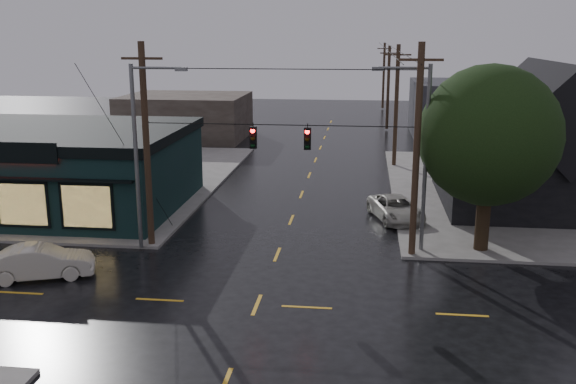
# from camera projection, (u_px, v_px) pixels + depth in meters

# --- Properties ---
(ground_plane) EXTENTS (160.00, 160.00, 0.00)m
(ground_plane) POSITION_uv_depth(u_px,v_px,m) (257.00, 305.00, 25.54)
(ground_plane) COLOR black
(sidewalk_nw) EXTENTS (28.00, 28.00, 0.15)m
(sidewalk_nw) POSITION_uv_depth(u_px,v_px,m) (34.00, 179.00, 47.10)
(sidewalk_nw) COLOR slate
(sidewalk_nw) RESTS_ON ground
(pizza_shop) EXTENTS (16.30, 12.34, 4.90)m
(pizza_shop) POSITION_uv_depth(u_px,v_px,m) (49.00, 167.00, 39.12)
(pizza_shop) COLOR black
(pizza_shop) RESTS_ON ground
(ne_building) EXTENTS (12.60, 11.60, 8.75)m
(ne_building) POSITION_uv_depth(u_px,v_px,m) (545.00, 135.00, 39.09)
(ne_building) COLOR black
(ne_building) RESTS_ON ground
(corner_tree) EXTENTS (6.72, 6.72, 9.03)m
(corner_tree) POSITION_uv_depth(u_px,v_px,m) (489.00, 136.00, 30.31)
(corner_tree) COLOR black
(corner_tree) RESTS_ON ground
(utility_pole_nw) EXTENTS (2.00, 0.32, 10.15)m
(utility_pole_nw) POSITION_uv_depth(u_px,v_px,m) (152.00, 246.00, 32.55)
(utility_pole_nw) COLOR black
(utility_pole_nw) RESTS_ON ground
(utility_pole_ne) EXTENTS (2.00, 0.32, 10.15)m
(utility_pole_ne) POSITION_uv_depth(u_px,v_px,m) (411.00, 256.00, 31.05)
(utility_pole_ne) COLOR black
(utility_pole_ne) RESTS_ON ground
(utility_pole_far_a) EXTENTS (2.00, 0.32, 9.65)m
(utility_pole_far_a) POSITION_uv_depth(u_px,v_px,m) (394.00, 167.00, 51.76)
(utility_pole_far_a) COLOR black
(utility_pole_far_a) RESTS_ON ground
(utility_pole_far_b) EXTENTS (2.00, 0.32, 9.15)m
(utility_pole_far_b) POSITION_uv_depth(u_px,v_px,m) (387.00, 130.00, 71.02)
(utility_pole_far_b) COLOR black
(utility_pole_far_b) RESTS_ON ground
(utility_pole_far_c) EXTENTS (2.00, 0.32, 9.15)m
(utility_pole_far_c) POSITION_uv_depth(u_px,v_px,m) (382.00, 109.00, 90.29)
(utility_pole_far_c) COLOR black
(utility_pole_far_c) RESTS_ON ground
(span_signal_assembly) EXTENTS (13.00, 0.48, 1.23)m
(span_signal_assembly) POSITION_uv_depth(u_px,v_px,m) (280.00, 138.00, 30.41)
(span_signal_assembly) COLOR black
(span_signal_assembly) RESTS_ON ground
(streetlight_nw) EXTENTS (5.40, 0.30, 9.15)m
(streetlight_nw) POSITION_uv_depth(u_px,v_px,m) (142.00, 250.00, 31.91)
(streetlight_nw) COLOR slate
(streetlight_nw) RESTS_ON ground
(streetlight_ne) EXTENTS (5.40, 0.30, 9.15)m
(streetlight_ne) POSITION_uv_depth(u_px,v_px,m) (421.00, 252.00, 31.67)
(streetlight_ne) COLOR slate
(streetlight_ne) RESTS_ON ground
(bg_building_west) EXTENTS (12.00, 10.00, 4.40)m
(bg_building_west) POSITION_uv_depth(u_px,v_px,m) (186.00, 117.00, 65.16)
(bg_building_west) COLOR #342B26
(bg_building_west) RESTS_ON ground
(bg_building_east) EXTENTS (14.00, 12.00, 5.60)m
(bg_building_east) POSITION_uv_depth(u_px,v_px,m) (481.00, 109.00, 66.35)
(bg_building_east) COLOR #2B2C31
(bg_building_east) RESTS_ON ground
(sedan_cream) EXTENTS (4.79, 3.08, 1.49)m
(sedan_cream) POSITION_uv_depth(u_px,v_px,m) (41.00, 262.00, 28.14)
(sedan_cream) COLOR beige
(sedan_cream) RESTS_ON ground
(suv_silver) EXTENTS (3.59, 5.35, 1.36)m
(suv_silver) POSITION_uv_depth(u_px,v_px,m) (396.00, 209.00, 36.91)
(suv_silver) COLOR #ADABA0
(suv_silver) RESTS_ON ground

